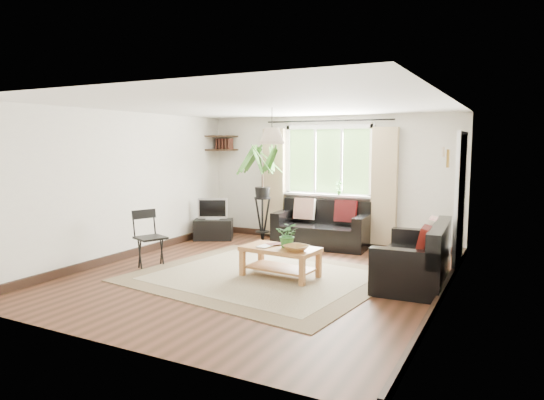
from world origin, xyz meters
The scene contains 24 objects.
floor centered at (0.00, 0.00, 0.00)m, with size 5.50×5.50×0.00m, color #311C10.
ceiling centered at (0.00, 0.00, 2.40)m, with size 5.50×5.50×0.00m, color white.
wall_back centered at (0.00, 2.75, 1.20)m, with size 5.00×0.02×2.40m, color silver.
wall_front centered at (0.00, -2.75, 1.20)m, with size 5.00×0.02×2.40m, color silver.
wall_left centered at (-2.50, 0.00, 1.20)m, with size 0.02×5.50×2.40m, color silver.
wall_right centered at (2.50, 0.00, 1.20)m, with size 0.02×5.50×2.40m, color silver.
rug centered at (0.04, -0.04, 0.01)m, with size 3.33×2.86×0.02m, color beige.
window centered at (0.00, 2.71, 1.55)m, with size 2.50×0.16×2.16m, color white, non-canonical shape.
door centered at (2.47, 1.70, 1.00)m, with size 0.06×0.96×2.06m, color silver.
corner_shelf centered at (-2.25, 2.50, 1.89)m, with size 0.50×0.50×0.34m, color black, non-canonical shape.
pendant_lamp centered at (0.00, 0.40, 2.05)m, with size 0.36×0.36×0.54m, color beige, non-canonical shape.
wall_sconce centered at (2.43, 0.30, 1.74)m, with size 0.12×0.12×0.28m, color beige, non-canonical shape.
sofa_back centered at (0.06, 2.27, 0.40)m, with size 1.69×0.85×0.80m, color black, non-canonical shape.
sofa_right centered at (2.02, 0.64, 0.39)m, with size 0.84×1.68×0.79m, color black, non-canonical shape.
coffee_table centered at (0.30, 0.06, 0.22)m, with size 1.06×0.58×0.44m, color brown, non-canonical shape.
table_plant centered at (0.41, 0.10, 0.61)m, with size 0.32×0.28×0.35m, color #2B692A.
bowl centered at (0.61, -0.06, 0.47)m, with size 0.32×0.32×0.08m, color olive.
book_a centered at (0.03, -0.01, 0.44)m, with size 0.16×0.22×0.02m, color white.
book_b centered at (0.10, 0.20, 0.45)m, with size 0.17×0.23×0.02m, color #512420.
tv_stand centered at (-2.07, 1.89, 0.20)m, with size 0.74×0.42×0.40m, color black.
tv centered at (-2.08, 1.89, 0.62)m, with size 0.57×0.19×0.44m, color #A5A5AA, non-canonical shape.
palm_stand centered at (-1.08, 2.10, 0.94)m, with size 0.73×0.73×1.87m, color black, non-canonical shape.
folding_chair centered at (-1.73, -0.30, 0.43)m, with size 0.45×0.45×0.86m, color black, non-canonical shape.
sill_plant centered at (0.25, 2.63, 1.06)m, with size 0.14×0.10×0.27m, color #2D6023.
Camera 1 is at (3.27, -5.92, 1.88)m, focal length 32.00 mm.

